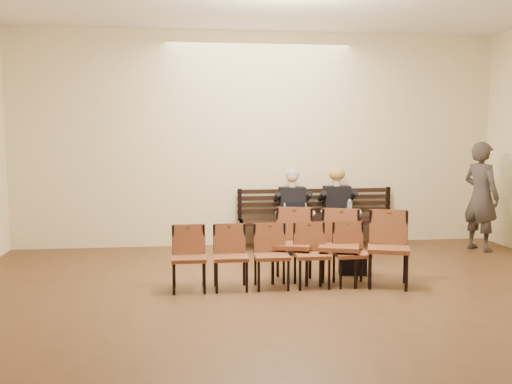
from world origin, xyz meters
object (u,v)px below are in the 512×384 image
Objects in this scene: laptop at (297,215)px; bag at (352,264)px; chair_row_back at (272,256)px; water_bottle at (350,215)px; seated_woman at (338,211)px; bench at (318,233)px; seated_man at (293,211)px; chair_row_front at (339,247)px; passerby at (481,188)px.

bag is (0.45, -1.53, -0.45)m from laptop.
chair_row_back reaches higher than laptop.
chair_row_back reaches higher than water_bottle.
seated_woman is 3.37× the size of laptop.
seated_man is at bearing -164.46° from bench.
chair_row_front is at bearing -110.08° from water_bottle.
chair_row_back is at bearing -155.31° from chair_row_front.
bag is 1.32m from chair_row_back.
laptop is at bearing 106.25° from bag.
bench is 1.31× the size of passerby.
passerby is (2.49, -0.60, 0.77)m from bench.
passerby is 0.83× the size of chair_row_back.
bench is 7.25× the size of laptop.
seated_woman is at bearing -21.25° from bench.
chair_row_back is at bearing -107.20° from seated_man.
bag is at bearing 25.37° from chair_row_back.
seated_woman is at bearing 23.80° from laptop.
bench is 1.09× the size of chair_row_back.
bench is at bearing 46.18° from laptop.
laptop is at bearing 62.34° from passerby.
water_bottle is (0.41, -0.42, 0.35)m from bench.
chair_row_back is (-1.54, -1.96, -0.19)m from water_bottle.
bench is at bearing 64.73° from chair_row_back.
water_bottle is at bearing 1.25° from laptop.
seated_woman is at bearing 81.08° from bag.
passerby is (2.08, -0.18, 0.42)m from water_bottle.
seated_man reaches higher than water_bottle.
chair_row_back is (-1.13, -2.38, 0.16)m from bench.
passerby reaches higher than bag.
seated_man is at bearing 180.00° from seated_woman.
seated_woman reaches higher than chair_row_front.
passerby is 1.19× the size of chair_row_front.
bag is at bearing -104.72° from water_bottle.
chair_row_front is (-0.31, -0.46, 0.33)m from bag.
chair_row_front is at bearing -124.12° from bag.
laptop is (-0.40, -0.30, 0.36)m from bench.
seated_man is 2.98m from passerby.
seated_man is 2.18m from chair_row_front.
seated_woman is at bearing 93.83° from chair_row_front.
laptop is 0.99× the size of bag.
chair_row_back is at bearing 94.46° from passerby.
chair_row_front is (-0.68, -1.87, -0.11)m from water_bottle.
bench is 0.50m from seated_woman.
laptop is 2.94m from passerby.
seated_man is 0.18m from laptop.
water_bottle is at bearing 51.95° from chair_row_back.
laptop reaches higher than bag.
seated_man reaches higher than seated_woman.
chair_row_back is (-1.17, -0.55, 0.25)m from bag.
bench is at bearing 134.31° from water_bottle.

